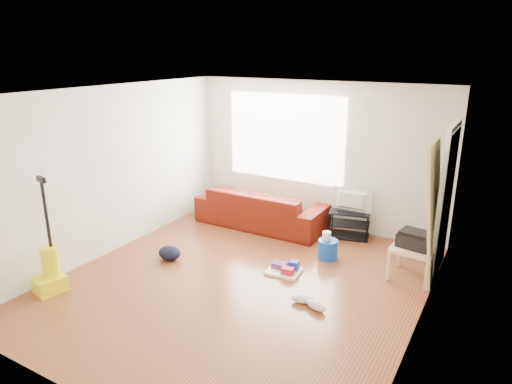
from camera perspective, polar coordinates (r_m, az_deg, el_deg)
The scene contains 13 objects.
room at distance 5.82m, azimuth -0.74°, elevation 0.11°, with size 4.51×5.01×2.51m.
sofa at distance 8.11m, azimuth 0.64°, elevation -4.17°, with size 2.27×0.89×0.66m, color #54150E.
tv_stand at distance 7.69m, azimuth 11.57°, elevation -3.91°, with size 0.72×0.51×0.45m.
tv at distance 7.55m, azimuth 11.76°, elevation -1.05°, with size 0.65×0.09×0.38m, color black.
side_table at distance 6.54m, azimuth 19.11°, elevation -7.06°, with size 0.58×0.58×0.45m.
printer at distance 6.47m, azimuth 19.27°, elevation -5.61°, with size 0.47×0.39×0.22m.
bucket at distance 6.96m, azimuth 8.92°, elevation -8.18°, with size 0.29×0.29×0.29m, color #0C40A9.
toilet_paper at distance 6.91m, azimuth 8.76°, elevation -6.52°, with size 0.13×0.13×0.12m, color silver.
cleaning_tray at distance 6.47m, azimuth 3.66°, elevation -9.60°, with size 0.49×0.40×0.17m.
backpack at distance 6.98m, azimuth -10.72°, elevation -8.23°, with size 0.36×0.29×0.20m, color black.
sneakers at distance 5.72m, azimuth 6.69°, elevation -13.52°, with size 0.51×0.26×0.11m.
vacuum at distance 6.48m, azimuth -24.36°, elevation -8.94°, with size 0.39×0.43×1.51m.
door_panel at distance 6.76m, azimuth 20.45°, elevation -9.98°, with size 0.04×0.75×1.88m, color #A2844A.
Camera 1 is at (2.91, -4.62, 2.99)m, focal length 32.00 mm.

